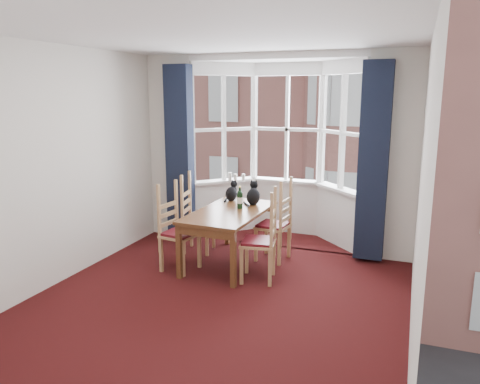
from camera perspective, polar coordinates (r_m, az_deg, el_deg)
The scene contains 23 objects.
floor at distance 5.15m, azimuth -3.61°, elevation -13.92°, with size 4.50×4.50×0.00m, color black.
ceiling at distance 4.66m, azimuth -4.09°, elevation 18.80°, with size 4.50×4.50×0.00m, color white.
wall_left at distance 5.81m, azimuth -22.11°, elevation 2.76°, with size 4.50×4.50×0.00m, color silver.
wall_right at distance 4.29m, azimuth 21.27°, elevation -0.22°, with size 4.50×4.50×0.00m, color silver.
wall_near at distance 2.87m, azimuth -22.82°, elevation -6.22°, with size 4.00×4.00×0.00m, color silver.
wall_back_pier_left at distance 7.43m, azimuth -8.28°, elevation 5.38°, with size 0.70×0.12×2.80m, color silver.
wall_back_pier_right at distance 6.52m, azimuth 18.13°, elevation 3.97°, with size 0.70×0.12×2.80m, color silver.
bay_window at distance 7.27m, azimuth 5.20°, elevation 5.31°, with size 2.76×0.94×2.80m.
curtain_left at distance 7.17m, azimuth -7.35°, elevation 4.76°, with size 0.38×0.22×2.60m, color black.
curtain_right at distance 6.36m, azimuth 15.95°, elevation 3.46°, with size 0.38×0.22×2.60m, color black.
dining_table at distance 6.17m, azimuth -1.26°, elevation -3.00°, with size 0.88×1.56×0.73m.
chair_left_near at distance 6.09m, azimuth -8.03°, elevation -5.03°, with size 0.46×0.47×0.92m.
chair_left_far at distance 6.74m, azimuth -5.82°, elevation -3.30°, with size 0.46×0.48×0.92m.
chair_right_near at distance 5.67m, azimuth 3.14°, elevation -6.24°, with size 0.47×0.48×0.92m.
chair_right_far at distance 6.34m, azimuth 4.80°, elevation -4.27°, with size 0.44×0.46×0.92m.
cat_left at distance 6.69m, azimuth -1.03°, elevation -0.08°, with size 0.19×0.25×0.31m.
cat_right at distance 6.46m, azimuth 1.64°, elevation -0.38°, with size 0.23×0.29×0.35m.
wine_bottle at distance 6.24m, azimuth -0.02°, elevation -0.83°, with size 0.08×0.08×0.30m.
candle_tall at distance 7.45m, azimuth -1.24°, elevation 1.89°, with size 0.06×0.06×0.13m, color white.
candle_short at distance 7.45m, azimuth -0.58°, elevation 1.81°, with size 0.06×0.06×0.11m, color white.
candle_extra at distance 7.43m, azimuth 0.42°, elevation 1.81°, with size 0.05×0.05×0.11m, color white.
street at distance 37.43m, azimuth 17.18°, elevation -1.17°, with size 80.00×80.00×0.00m, color #333335.
tenement_building at distance 18.33m, azimuth 14.83°, elevation 9.67°, with size 18.40×7.80×15.20m.
Camera 1 is at (1.92, -4.21, 2.26)m, focal length 35.00 mm.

